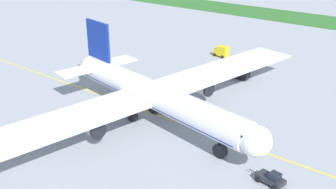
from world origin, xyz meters
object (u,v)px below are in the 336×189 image
at_px(service_truck_baggage_loader, 240,73).
at_px(service_truck_fuel_bowser, 222,51).
at_px(pushback_tug, 271,179).
at_px(ground_crew_wingwalker_port, 165,98).
at_px(airliner_foreground, 151,94).

relative_size(service_truck_baggage_loader, service_truck_fuel_bowser, 1.00).
bearing_deg(service_truck_fuel_bowser, service_truck_baggage_loader, -44.17).
height_order(service_truck_baggage_loader, service_truck_fuel_bowser, service_truck_fuel_bowser).
bearing_deg(pushback_tug, ground_crew_wingwalker_port, 156.37).
xyz_separation_m(pushback_tug, service_truck_baggage_loader, (-25.28, 36.60, 0.48)).
distance_m(pushback_tug, service_truck_baggage_loader, 44.48).
xyz_separation_m(airliner_foreground, service_truck_fuel_bowser, (-11.08, 44.59, -4.04)).
height_order(ground_crew_wingwalker_port, service_truck_baggage_loader, service_truck_baggage_loader).
bearing_deg(service_truck_baggage_loader, airliner_foreground, -93.98).
bearing_deg(ground_crew_wingwalker_port, pushback_tug, -23.63).
relative_size(airliner_foreground, pushback_tug, 13.99).
height_order(pushback_tug, service_truck_fuel_bowser, service_truck_fuel_bowser).
relative_size(pushback_tug, service_truck_fuel_bowser, 1.30).
height_order(airliner_foreground, service_truck_baggage_loader, airliner_foreground).
height_order(pushback_tug, service_truck_baggage_loader, service_truck_baggage_loader).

